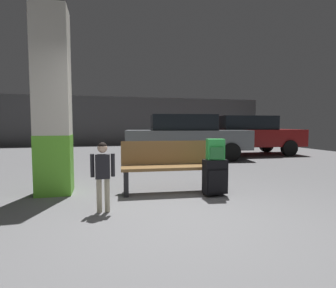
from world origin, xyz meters
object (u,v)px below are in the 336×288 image
(bench, at_px, (167,167))
(child, at_px, (103,169))
(parked_car_near, at_px, (185,136))
(parked_car_side, at_px, (246,134))
(backpack_bright, at_px, (215,150))
(suitcase, at_px, (215,177))
(structural_pillar, at_px, (53,103))

(bench, distance_m, child, 1.41)
(parked_car_near, height_order, parked_car_side, same)
(backpack_bright, bearing_deg, suitcase, 21.20)
(structural_pillar, distance_m, suitcase, 2.99)
(parked_car_near, relative_size, parked_car_side, 1.02)
(parked_car_near, bearing_deg, parked_car_side, 14.51)
(child, distance_m, parked_car_near, 5.82)
(parked_car_near, xyz_separation_m, parked_car_side, (2.73, 0.71, 0.00))
(structural_pillar, distance_m, parked_car_side, 7.83)
(backpack_bright, xyz_separation_m, child, (-1.80, -0.40, -0.19))
(bench, distance_m, parked_car_near, 4.57)
(child, height_order, parked_car_side, parked_car_side)
(backpack_bright, height_order, child, child)
(suitcase, height_order, parked_car_near, parked_car_near)
(structural_pillar, bearing_deg, suitcase, -17.84)
(backpack_bright, xyz_separation_m, parked_car_near, (0.99, 4.70, 0.03))
(bench, relative_size, parked_car_side, 0.39)
(parked_car_near, bearing_deg, bench, -111.67)
(child, height_order, parked_car_near, parked_car_near)
(structural_pillar, xyz_separation_m, parked_car_side, (6.31, 4.57, -0.74))
(bench, height_order, suitcase, bench)
(backpack_bright, bearing_deg, bench, 146.15)
(child, bearing_deg, bench, 38.09)
(suitcase, xyz_separation_m, parked_car_side, (3.71, 5.41, 0.48))
(structural_pillar, bearing_deg, parked_car_near, 47.19)
(parked_car_near, bearing_deg, backpack_bright, -101.86)
(bench, distance_m, suitcase, 0.85)
(child, bearing_deg, suitcase, 12.48)
(structural_pillar, relative_size, suitcase, 5.15)
(bench, xyz_separation_m, parked_car_side, (4.41, 4.94, 0.36))
(suitcase, bearing_deg, backpack_bright, -158.80)
(parked_car_near, bearing_deg, structural_pillar, -132.81)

